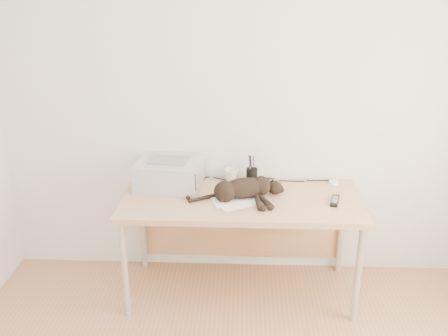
{
  "coord_description": "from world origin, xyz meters",
  "views": [
    {
      "loc": [
        0.01,
        -1.65,
        2.14
      ],
      "look_at": [
        -0.12,
        1.34,
        0.97
      ],
      "focal_mm": 40.0,
      "sensor_mm": 36.0,
      "label": 1
    }
  ],
  "objects_px": {
    "desk": "(241,210)",
    "pen_cup": "(252,176)",
    "mouse": "(334,181)",
    "printer": "(169,174)",
    "mug": "(231,175)",
    "cat": "(242,190)"
  },
  "relations": [
    {
      "from": "cat",
      "to": "pen_cup",
      "type": "relative_size",
      "value": 3.17
    },
    {
      "from": "printer",
      "to": "mug",
      "type": "height_order",
      "value": "printer"
    },
    {
      "from": "cat",
      "to": "mug",
      "type": "bearing_deg",
      "value": 87.92
    },
    {
      "from": "desk",
      "to": "mug",
      "type": "bearing_deg",
      "value": 112.02
    },
    {
      "from": "printer",
      "to": "mug",
      "type": "distance_m",
      "value": 0.45
    },
    {
      "from": "desk",
      "to": "cat",
      "type": "xyz_separation_m",
      "value": [
        0.0,
        -0.1,
        0.2
      ]
    },
    {
      "from": "printer",
      "to": "pen_cup",
      "type": "bearing_deg",
      "value": 8.72
    },
    {
      "from": "pen_cup",
      "to": "cat",
      "type": "bearing_deg",
      "value": -104.48
    },
    {
      "from": "cat",
      "to": "desk",
      "type": "bearing_deg",
      "value": 72.93
    },
    {
      "from": "mug",
      "to": "mouse",
      "type": "relative_size",
      "value": 0.84
    },
    {
      "from": "pen_cup",
      "to": "mouse",
      "type": "relative_size",
      "value": 1.68
    },
    {
      "from": "desk",
      "to": "cat",
      "type": "distance_m",
      "value": 0.22
    },
    {
      "from": "cat",
      "to": "mug",
      "type": "height_order",
      "value": "cat"
    },
    {
      "from": "cat",
      "to": "mouse",
      "type": "distance_m",
      "value": 0.72
    },
    {
      "from": "cat",
      "to": "printer",
      "type": "bearing_deg",
      "value": 143.17
    },
    {
      "from": "desk",
      "to": "pen_cup",
      "type": "relative_size",
      "value": 7.82
    },
    {
      "from": "mouse",
      "to": "pen_cup",
      "type": "bearing_deg",
      "value": -173.86
    },
    {
      "from": "mug",
      "to": "mouse",
      "type": "distance_m",
      "value": 0.74
    },
    {
      "from": "mouse",
      "to": "desk",
      "type": "bearing_deg",
      "value": -159.54
    },
    {
      "from": "mouse",
      "to": "printer",
      "type": "bearing_deg",
      "value": -170.56
    },
    {
      "from": "mouse",
      "to": "mug",
      "type": "bearing_deg",
      "value": -175.96
    },
    {
      "from": "desk",
      "to": "mug",
      "type": "height_order",
      "value": "mug"
    }
  ]
}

